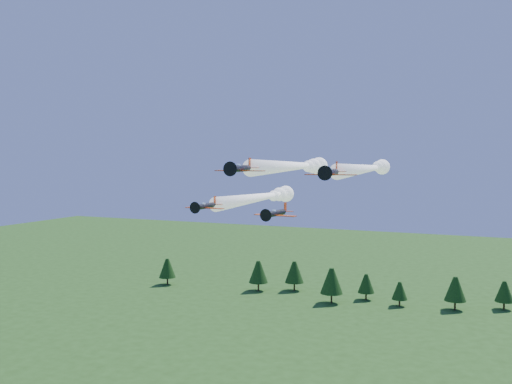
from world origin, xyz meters
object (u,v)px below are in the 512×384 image
at_px(plane_right, 368,168).
at_px(plane_slot, 276,213).
at_px(plane_lead, 296,166).
at_px(plane_left, 263,197).

xyz_separation_m(plane_right, plane_slot, (-9.73, -27.16, -7.29)).
height_order(plane_lead, plane_left, plane_lead).
distance_m(plane_left, plane_right, 22.53).
height_order(plane_right, plane_slot, plane_right).
relative_size(plane_lead, plane_right, 0.79).
bearing_deg(plane_lead, plane_left, 138.95).
relative_size(plane_right, plane_slot, 7.52).
bearing_deg(plane_right, plane_slot, -112.98).
bearing_deg(plane_slot, plane_left, 123.29).
xyz_separation_m(plane_lead, plane_slot, (-0.32, -9.42, -7.99)).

